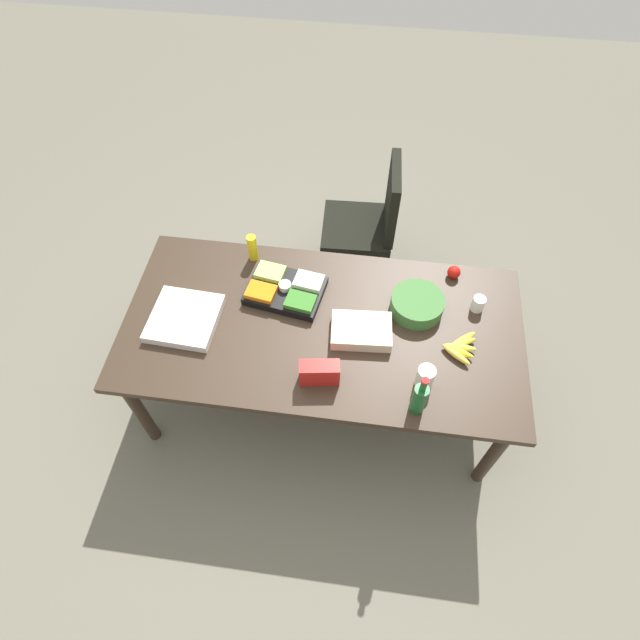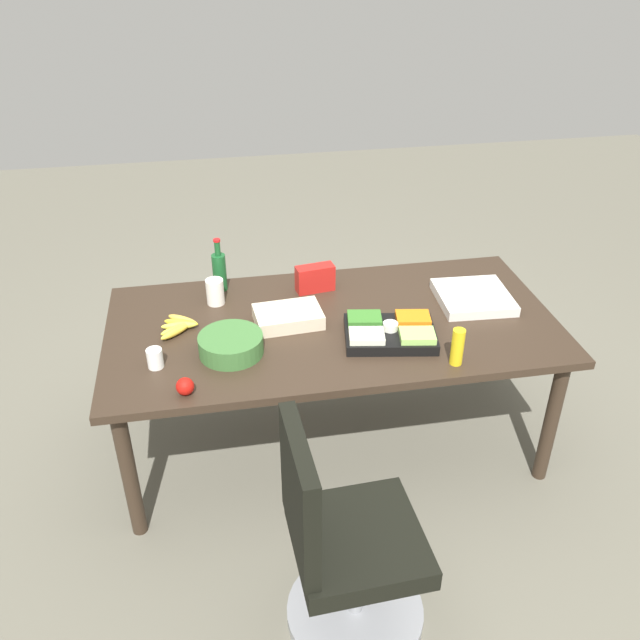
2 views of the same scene
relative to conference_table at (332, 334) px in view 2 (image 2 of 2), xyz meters
The scene contains 14 objects.
ground_plane 0.69m from the conference_table, ahead, with size 10.00×10.00×0.00m, color #676456.
conference_table is the anchor object (origin of this frame).
office_chair 1.12m from the conference_table, 81.24° to the left, with size 0.56×0.56×0.99m.
veggie_tray 0.32m from the conference_table, 140.81° to the left, with size 0.46×0.37×0.09m.
mayo_jar 0.64m from the conference_table, 27.39° to the right, with size 0.09×0.09×0.13m, color white.
pizza_box 0.76m from the conference_table, behind, with size 0.36×0.36×0.05m, color silver.
paper_cup 0.88m from the conference_table, 15.21° to the left, with size 0.07×0.07×0.09m, color white.
sheet_cake 0.24m from the conference_table, ahead, with size 0.32×0.22×0.07m, color beige.
banana_bunch 0.74m from the conference_table, ahead, with size 0.19×0.23×0.04m.
apple_red 0.85m from the conference_table, 32.09° to the left, with size 0.08×0.08×0.08m, color red.
mustard_bottle 0.66m from the conference_table, 137.16° to the left, with size 0.06×0.06×0.17m, color yellow.
salad_bowl 0.55m from the conference_table, 19.56° to the left, with size 0.29×0.29×0.09m, color #3C6E34.
chip_bag_red 0.36m from the conference_table, 84.97° to the right, with size 0.20×0.08×0.14m, color red.
wine_bottle 0.70m from the conference_table, 39.56° to the right, with size 0.09×0.09×0.29m.
Camera 2 is at (0.55, 2.71, 2.49)m, focal length 37.40 mm.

